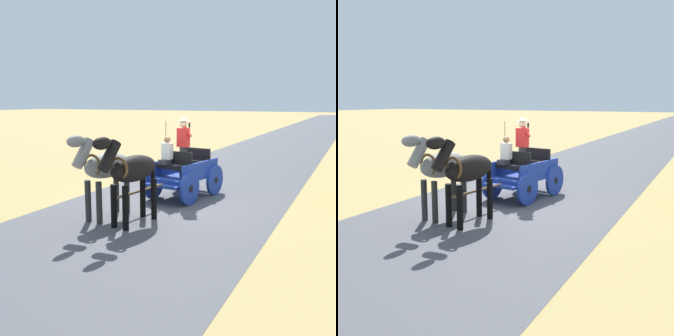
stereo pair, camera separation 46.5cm
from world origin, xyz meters
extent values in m
plane|color=tan|center=(0.00, 0.00, 0.00)|extent=(200.00, 200.00, 0.00)
cube|color=#4C4C51|center=(0.00, 0.00, 0.00)|extent=(6.18, 160.00, 0.01)
cube|color=#1E3899|center=(0.09, -0.73, 0.66)|extent=(1.52, 2.36, 0.12)
cube|color=#1E3899|center=(-0.47, -0.64, 0.94)|extent=(0.37, 2.08, 0.44)
cube|color=#1E3899|center=(0.66, -0.82, 0.94)|extent=(0.37, 2.08, 0.44)
cube|color=#1E3899|center=(0.28, 0.48, 0.56)|extent=(1.10, 0.40, 0.08)
cube|color=#1E3899|center=(-0.09, -1.92, 0.48)|extent=(0.74, 0.31, 0.06)
cube|color=black|center=(0.18, -0.13, 1.04)|extent=(1.06, 0.51, 0.14)
cube|color=black|center=(0.16, -0.31, 1.26)|extent=(1.02, 0.23, 0.44)
cube|color=black|center=(0.02, -1.22, 1.04)|extent=(1.06, 0.51, 0.14)
cube|color=black|center=(-0.01, -1.40, 1.26)|extent=(1.02, 0.23, 0.44)
cylinder|color=#1E3899|center=(-0.43, 0.13, 0.48)|extent=(0.24, 0.96, 0.96)
cylinder|color=black|center=(-0.43, 0.13, 0.48)|extent=(0.15, 0.23, 0.21)
cylinder|color=#1E3899|center=(0.85, -0.07, 0.48)|extent=(0.24, 0.96, 0.96)
cylinder|color=black|center=(0.85, -0.07, 0.48)|extent=(0.15, 0.23, 0.21)
cylinder|color=#1E3899|center=(-0.66, -1.39, 0.48)|extent=(0.24, 0.96, 0.96)
cylinder|color=black|center=(-0.66, -1.39, 0.48)|extent=(0.15, 0.23, 0.21)
cylinder|color=#1E3899|center=(0.62, -1.59, 0.48)|extent=(0.24, 0.96, 0.96)
cylinder|color=black|center=(0.62, -1.59, 0.48)|extent=(0.15, 0.23, 0.21)
cylinder|color=brown|center=(0.43, 1.45, 0.61)|extent=(0.37, 1.99, 0.07)
cylinder|color=black|center=(0.48, -0.18, 1.74)|extent=(0.02, 0.02, 1.30)
cylinder|color=#2D2D33|center=(0.00, -0.38, 1.17)|extent=(0.22, 0.22, 0.90)
cube|color=red|center=(0.00, -0.38, 1.90)|extent=(0.37, 0.27, 0.56)
sphere|color=beige|center=(0.00, -0.38, 2.30)|extent=(0.22, 0.22, 0.22)
cylinder|color=beige|center=(0.00, -0.38, 2.40)|extent=(0.36, 0.36, 0.01)
cylinder|color=beige|center=(0.00, -0.38, 2.45)|extent=(0.20, 0.20, 0.10)
cylinder|color=red|center=(-0.18, -0.31, 2.08)|extent=(0.27, 0.12, 0.32)
cube|color=black|center=(-0.23, -0.29, 2.28)|extent=(0.03, 0.07, 0.14)
cube|color=#2D2D33|center=(0.45, -0.05, 1.18)|extent=(0.33, 0.36, 0.14)
cube|color=silver|center=(0.43, -0.17, 1.49)|extent=(0.33, 0.24, 0.48)
sphere|color=#9E7051|center=(0.43, -0.17, 1.84)|extent=(0.20, 0.20, 0.20)
ellipsoid|color=black|center=(0.11, 2.30, 1.37)|extent=(0.80, 1.63, 0.64)
cylinder|color=black|center=(0.02, 2.87, 0.53)|extent=(0.15, 0.15, 1.05)
cylinder|color=black|center=(0.38, 2.81, 0.53)|extent=(0.15, 0.15, 1.05)
cylinder|color=black|center=(-0.15, 1.79, 0.53)|extent=(0.15, 0.15, 1.05)
cylinder|color=black|center=(0.21, 1.73, 0.53)|extent=(0.15, 0.15, 1.05)
cylinder|color=black|center=(0.24, 3.13, 1.77)|extent=(0.36, 0.68, 0.73)
ellipsoid|color=black|center=(0.28, 3.35, 2.07)|extent=(0.30, 0.57, 0.28)
cube|color=black|center=(0.24, 3.11, 1.81)|extent=(0.14, 0.51, 0.56)
cylinder|color=black|center=(-0.01, 1.57, 1.07)|extent=(0.11, 0.11, 0.70)
torus|color=brown|center=(0.20, 2.84, 1.45)|extent=(0.55, 0.16, 0.55)
ellipsoid|color=gray|center=(0.98, 2.17, 1.37)|extent=(0.73, 1.61, 0.64)
cylinder|color=#272726|center=(0.86, 2.73, 0.53)|extent=(0.15, 0.15, 1.05)
cylinder|color=#272726|center=(1.22, 2.69, 0.53)|extent=(0.15, 0.15, 1.05)
cylinder|color=#272726|center=(0.74, 1.65, 0.53)|extent=(0.15, 0.15, 1.05)
cylinder|color=#272726|center=(1.10, 1.61, 0.53)|extent=(0.15, 0.15, 1.05)
cylinder|color=gray|center=(1.07, 3.01, 1.77)|extent=(0.33, 0.67, 0.73)
ellipsoid|color=gray|center=(1.10, 3.23, 2.07)|extent=(0.28, 0.56, 0.28)
cube|color=#272726|center=(1.07, 2.99, 1.81)|extent=(0.11, 0.51, 0.56)
cylinder|color=#272726|center=(0.90, 1.43, 1.07)|extent=(0.11, 0.11, 0.70)
torus|color=brown|center=(1.04, 2.71, 1.45)|extent=(0.55, 0.13, 0.55)
camera|label=1|loc=(-4.72, 10.33, 2.99)|focal=41.99mm
camera|label=2|loc=(-5.13, 10.12, 2.99)|focal=41.99mm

